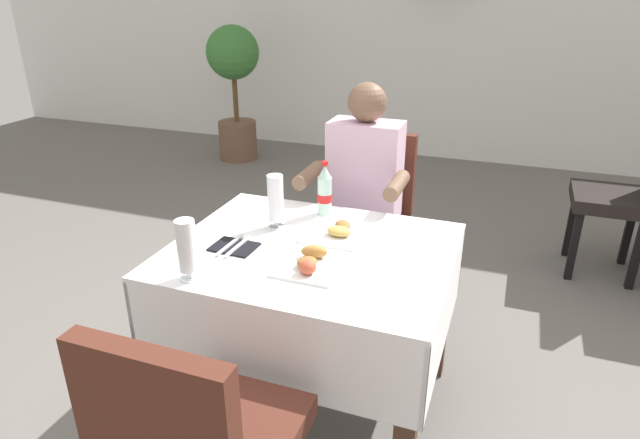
% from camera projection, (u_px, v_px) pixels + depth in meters
% --- Properties ---
extents(ground_plane, '(11.00, 11.00, 0.00)m').
position_uv_depth(ground_plane, '(276.00, 422.00, 2.27)').
color(ground_plane, '#66605B').
extents(back_wall, '(11.00, 0.12, 2.99)m').
position_uv_depth(back_wall, '(448.00, 5.00, 5.21)').
color(back_wall, white).
rests_on(back_wall, ground).
extents(main_dining_table, '(1.07, 0.88, 0.75)m').
position_uv_depth(main_dining_table, '(311.00, 287.00, 2.16)').
color(main_dining_table, white).
rests_on(main_dining_table, ground).
extents(chair_far_diner_seat, '(0.44, 0.50, 0.97)m').
position_uv_depth(chair_far_diner_seat, '(367.00, 215.00, 2.89)').
color(chair_far_diner_seat, '#4C2319').
rests_on(chair_far_diner_seat, ground).
extents(seated_diner_far, '(0.50, 0.46, 1.26)m').
position_uv_depth(seated_diner_far, '(361.00, 194.00, 2.73)').
color(seated_diner_far, '#282D42').
rests_on(seated_diner_far, ground).
extents(plate_near_camera, '(0.23, 0.23, 0.06)m').
position_uv_depth(plate_near_camera, '(309.00, 263.00, 1.94)').
color(plate_near_camera, white).
rests_on(plate_near_camera, main_dining_table).
extents(plate_far_diner, '(0.24, 0.24, 0.05)m').
position_uv_depth(plate_far_diner, '(337.00, 232.00, 2.20)').
color(plate_far_diner, white).
rests_on(plate_far_diner, main_dining_table).
extents(beer_glass_left, '(0.07, 0.07, 0.22)m').
position_uv_depth(beer_glass_left, '(187.00, 250.00, 1.83)').
color(beer_glass_left, white).
rests_on(beer_glass_left, main_dining_table).
extents(beer_glass_middle, '(0.07, 0.07, 0.23)m').
position_uv_depth(beer_glass_middle, '(276.00, 201.00, 2.22)').
color(beer_glass_middle, white).
rests_on(beer_glass_middle, main_dining_table).
extents(cola_bottle_primary, '(0.06, 0.06, 0.24)m').
position_uv_depth(cola_bottle_primary, '(325.00, 191.00, 2.36)').
color(cola_bottle_primary, silver).
rests_on(cola_bottle_primary, main_dining_table).
extents(napkin_cutlery_set, '(0.17, 0.19, 0.01)m').
position_uv_depth(napkin_cutlery_set, '(234.00, 247.00, 2.09)').
color(napkin_cutlery_set, black).
rests_on(napkin_cutlery_set, main_dining_table).
extents(background_chair_left, '(0.50, 0.44, 0.97)m').
position_uv_depth(background_chair_left, '(630.00, 191.00, 3.22)').
color(background_chair_left, black).
rests_on(background_chair_left, ground).
extents(potted_plant_corner, '(0.52, 0.52, 1.33)m').
position_uv_depth(potted_plant_corner, '(234.00, 79.00, 5.39)').
color(potted_plant_corner, brown).
rests_on(potted_plant_corner, ground).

